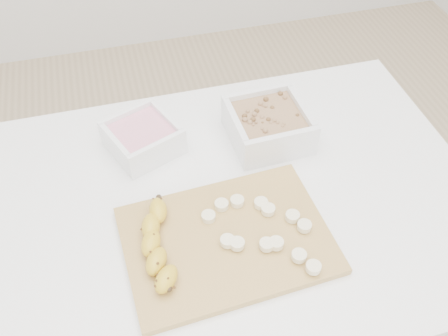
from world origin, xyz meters
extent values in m
cube|color=white|center=(0.00, 0.00, 0.73)|extent=(1.00, 0.70, 0.04)
cylinder|color=white|center=(-0.44, 0.29, 0.35)|extent=(0.05, 0.05, 0.71)
cylinder|color=white|center=(0.44, 0.29, 0.35)|extent=(0.05, 0.05, 0.71)
cube|color=white|center=(-0.14, 0.18, 0.78)|extent=(0.17, 0.17, 0.06)
cube|color=pink|center=(-0.14, 0.18, 0.78)|extent=(0.15, 0.15, 0.04)
cube|color=white|center=(0.13, 0.15, 0.79)|extent=(0.17, 0.17, 0.08)
cube|color=#8F6B49|center=(0.13, 0.15, 0.79)|extent=(0.14, 0.14, 0.04)
cube|color=tan|center=(-0.03, -0.10, 0.76)|extent=(0.38, 0.28, 0.01)
cylinder|color=beige|center=(-0.05, -0.05, 0.77)|extent=(0.03, 0.03, 0.01)
cylinder|color=beige|center=(-0.02, -0.03, 0.77)|extent=(0.03, 0.03, 0.01)
cylinder|color=beige|center=(0.01, -0.03, 0.77)|extent=(0.03, 0.03, 0.01)
cylinder|color=beige|center=(0.05, -0.04, 0.77)|extent=(0.03, 0.03, 0.01)
cylinder|color=beige|center=(0.06, -0.06, 0.77)|extent=(0.03, 0.03, 0.01)
cylinder|color=beige|center=(0.10, -0.09, 0.77)|extent=(0.03, 0.03, 0.01)
cylinder|color=beige|center=(0.11, -0.11, 0.77)|extent=(0.03, 0.03, 0.01)
cylinder|color=beige|center=(-0.03, -0.11, 0.77)|extent=(0.03, 0.03, 0.01)
cylinder|color=beige|center=(-0.02, -0.12, 0.77)|extent=(0.03, 0.03, 0.01)
cylinder|color=beige|center=(0.03, -0.13, 0.77)|extent=(0.03, 0.03, 0.01)
cylinder|color=beige|center=(0.05, -0.14, 0.78)|extent=(0.03, 0.03, 0.01)
cylinder|color=beige|center=(0.08, -0.17, 0.78)|extent=(0.03, 0.03, 0.01)
cylinder|color=beige|center=(0.09, -0.20, 0.78)|extent=(0.03, 0.03, 0.01)
camera|label=1|loc=(-0.17, -0.59, 1.51)|focal=40.00mm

